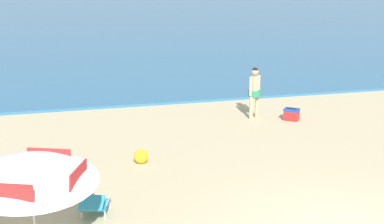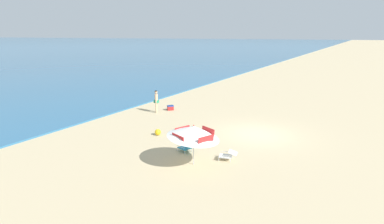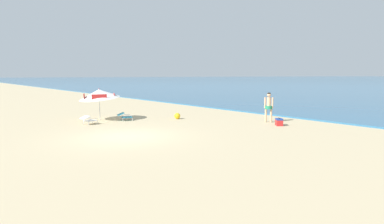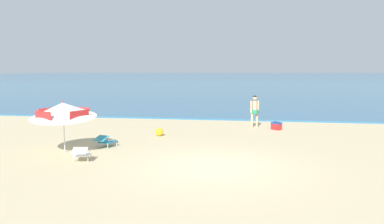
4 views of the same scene
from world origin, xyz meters
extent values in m
plane|color=tan|center=(0.00, 0.00, 0.00)|extent=(800.00, 800.00, 0.00)
cylinder|color=silver|center=(-5.82, 1.23, 0.96)|extent=(0.04, 0.04, 1.91)
cone|color=white|center=(-5.82, 1.23, 1.63)|extent=(2.88, 2.91, 0.84)
cube|color=red|center=(-5.48, 2.05, 1.51)|extent=(0.82, 0.38, 0.31)
cube|color=red|center=(-6.64, 1.57, 1.51)|extent=(0.38, 0.82, 0.31)
cube|color=red|center=(-6.16, 0.42, 1.51)|extent=(0.82, 0.38, 0.31)
cube|color=red|center=(-5.00, 0.90, 1.51)|extent=(0.38, 0.82, 0.31)
sphere|color=red|center=(-5.82, 1.23, 1.94)|extent=(0.06, 0.06, 0.06)
cube|color=teal|center=(-4.60, 2.46, 0.20)|extent=(0.67, 0.72, 0.04)
cube|color=teal|center=(-4.71, 2.10, 0.42)|extent=(0.59, 0.53, 0.19)
cylinder|color=silver|center=(-4.75, 2.81, 0.09)|extent=(0.03, 0.03, 0.18)
cylinder|color=silver|center=(-4.28, 2.67, 0.09)|extent=(0.03, 0.03, 0.18)
cylinder|color=silver|center=(-4.92, 2.26, 0.09)|extent=(0.03, 0.03, 0.18)
cylinder|color=silver|center=(-4.45, 2.12, 0.09)|extent=(0.03, 0.03, 0.18)
cylinder|color=silver|center=(-4.87, 2.54, 0.32)|extent=(0.18, 0.52, 0.02)
cylinder|color=silver|center=(-4.33, 2.38, 0.32)|extent=(0.18, 0.52, 0.02)
cube|color=white|center=(-4.57, 0.15, 0.20)|extent=(0.65, 0.71, 0.04)
cube|color=white|center=(-4.48, -0.21, 0.42)|extent=(0.58, 0.52, 0.16)
cylinder|color=silver|center=(-4.88, 0.36, 0.09)|extent=(0.03, 0.03, 0.18)
cylinder|color=silver|center=(-4.40, 0.48, 0.09)|extent=(0.03, 0.03, 0.18)
cylinder|color=silver|center=(-4.74, -0.19, 0.09)|extent=(0.03, 0.03, 0.18)
cylinder|color=silver|center=(-4.26, -0.07, 0.09)|extent=(0.03, 0.03, 0.18)
cylinder|color=silver|center=(-4.84, 0.08, 0.32)|extent=(0.16, 0.53, 0.02)
cylinder|color=silver|center=(-4.30, 0.22, 0.32)|extent=(0.16, 0.53, 0.02)
cylinder|color=#D8A87F|center=(1.25, 8.58, 0.43)|extent=(0.13, 0.13, 0.87)
cylinder|color=#D8A87F|center=(1.52, 8.72, 0.43)|extent=(0.13, 0.13, 0.87)
cylinder|color=#23845B|center=(1.39, 8.65, 0.89)|extent=(0.43, 0.43, 0.18)
cylinder|color=#D8A87F|center=(1.39, 8.65, 1.18)|extent=(0.24, 0.24, 0.62)
cylinder|color=#D8A87F|center=(1.20, 8.55, 1.16)|extent=(0.09, 0.09, 0.65)
cylinder|color=#D8A87F|center=(1.58, 8.75, 1.16)|extent=(0.09, 0.09, 0.65)
sphere|color=#D8A87F|center=(1.39, 8.65, 1.64)|extent=(0.24, 0.24, 0.24)
sphere|color=black|center=(1.39, 8.65, 1.67)|extent=(0.22, 0.22, 0.22)
cube|color=red|center=(2.54, 8.10, 0.16)|extent=(0.59, 0.57, 0.32)
cube|color=navy|center=(2.54, 8.10, 0.36)|extent=(0.60, 0.59, 0.08)
cylinder|color=black|center=(2.54, 8.10, 0.42)|extent=(0.27, 0.24, 0.02)
sphere|color=yellow|center=(-3.14, 5.25, 0.19)|extent=(0.39, 0.39, 0.39)
camera|label=1|loc=(-5.44, -8.39, 5.07)|focal=51.46mm
camera|label=2|loc=(-17.38, -5.25, 5.97)|focal=28.25mm
camera|label=3|loc=(12.76, -6.41, 2.78)|focal=29.11mm
camera|label=4|loc=(1.21, -11.48, 3.08)|focal=34.05mm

